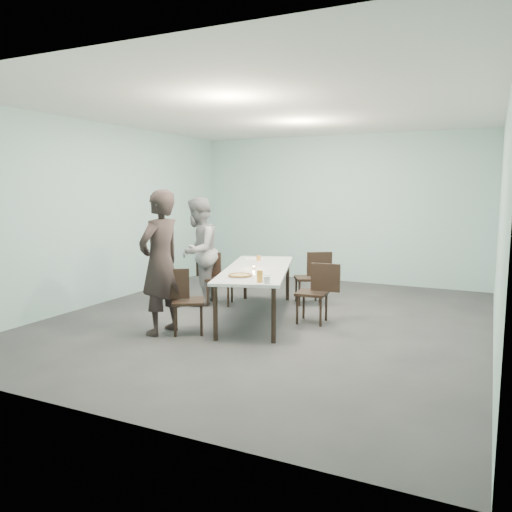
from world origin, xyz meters
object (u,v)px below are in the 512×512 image
at_px(table, 257,272).
at_px(diner_near, 160,263).
at_px(amber_tumbler, 259,258).
at_px(chair_far_left, 215,275).
at_px(chair_near_right, 318,289).
at_px(diner_far, 198,251).
at_px(water_tumbler, 267,280).
at_px(tealight, 254,268).
at_px(beer_glass, 260,276).
at_px(pizza, 240,276).
at_px(chair_far_right, 313,274).
at_px(chair_near_left, 182,296).
at_px(side_plate, 264,274).

bearing_deg(table, diner_near, -121.52).
bearing_deg(diner_near, amber_tumbler, 173.18).
bearing_deg(table, chair_far_left, 154.60).
height_order(chair_near_right, diner_far, diner_far).
relative_size(water_tumbler, tealight, 1.61).
distance_m(table, diner_far, 1.31).
relative_size(beer_glass, amber_tumbler, 1.88).
distance_m(pizza, amber_tumbler, 1.57).
height_order(chair_near_right, pizza, chair_near_right).
relative_size(chair_far_right, diner_far, 0.49).
xyz_separation_m(pizza, water_tumbler, (0.51, -0.27, 0.03)).
bearing_deg(chair_far_left, diner_far, -173.52).
relative_size(chair_near_left, chair_near_right, 1.00).
distance_m(diner_near, beer_glass, 1.35).
xyz_separation_m(beer_glass, water_tumbler, (0.12, -0.05, -0.03)).
bearing_deg(chair_far_right, table, 40.07).
relative_size(chair_far_right, tealight, 15.54).
height_order(table, beer_glass, beer_glass).
relative_size(table, chair_near_right, 3.16).
height_order(chair_near_left, diner_far, diner_far).
bearing_deg(tealight, water_tumbler, -55.96).
xyz_separation_m(table, chair_near_left, (-0.54, -1.18, -0.19)).
distance_m(side_plate, amber_tumbler, 1.36).
bearing_deg(tealight, side_plate, -46.47).
relative_size(diner_far, tealight, 31.79).
xyz_separation_m(chair_far_left, amber_tumbler, (0.68, 0.24, 0.29)).
bearing_deg(water_tumbler, tealight, 124.04).
height_order(beer_glass, amber_tumbler, beer_glass).
relative_size(chair_far_right, side_plate, 4.83).
bearing_deg(chair_near_right, chair_far_right, -72.05).
bearing_deg(chair_near_right, diner_near, 34.50).
bearing_deg(amber_tumbler, beer_glass, -64.45).
bearing_deg(table, pizza, -80.94).
height_order(pizza, water_tumbler, water_tumbler).
bearing_deg(chair_far_left, amber_tumbler, 1.89).
xyz_separation_m(chair_far_right, beer_glass, (0.07, -2.24, 0.32)).
height_order(chair_far_left, chair_near_right, same).
bearing_deg(beer_glass, diner_near, -167.99).
relative_size(pizza, tealight, 6.07).
bearing_deg(chair_near_left, tealight, 29.92).
bearing_deg(chair_far_right, water_tumbler, 64.87).
bearing_deg(amber_tumbler, chair_far_left, -160.61).
height_order(table, diner_near, diner_near).
bearing_deg(chair_far_right, chair_near_left, 37.77).
bearing_deg(tealight, chair_far_right, 71.93).
bearing_deg(beer_glass, diner_far, 142.04).
height_order(chair_far_left, beer_glass, beer_glass).
bearing_deg(pizza, diner_far, 139.92).
bearing_deg(tealight, beer_glass, -59.98).
distance_m(diner_far, side_plate, 1.80).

